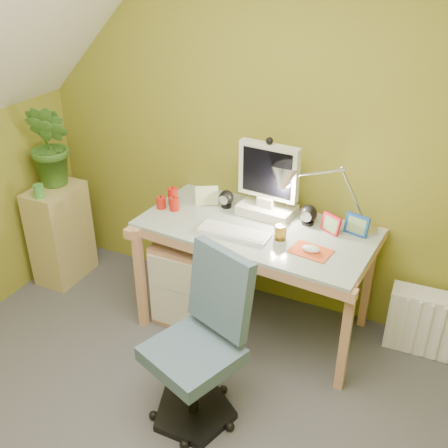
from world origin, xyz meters
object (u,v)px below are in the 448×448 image
at_px(desk_lamp, 343,183).
at_px(task_chair, 192,354).
at_px(desk, 254,278).
at_px(side_ledge, 61,233).
at_px(monitor, 269,174).
at_px(potted_plant, 51,146).
at_px(radiator, 422,321).

height_order(desk_lamp, task_chair, desk_lamp).
bearing_deg(desk, side_ledge, -172.94).
relative_size(desk, monitor, 2.55).
height_order(desk, monitor, monitor).
height_order(side_ledge, task_chair, task_chair).
bearing_deg(potted_plant, desk_lamp, 5.46).
distance_m(monitor, desk_lamp, 0.45).
bearing_deg(desk, desk_lamp, 26.70).
distance_m(potted_plant, radiator, 2.66).
xyz_separation_m(side_ledge, radiator, (2.52, 0.29, -0.16)).
bearing_deg(side_ledge, desk, 2.16).
relative_size(task_chair, radiator, 2.11).
height_order(desk_lamp, radiator, desk_lamp).
bearing_deg(potted_plant, monitor, 7.08).
bearing_deg(monitor, side_ledge, -165.82).
bearing_deg(desk, potted_plant, -174.85).
bearing_deg(desk_lamp, desk, -151.30).
xyz_separation_m(desk, monitor, (-0.00, 0.18, 0.64)).
bearing_deg(monitor, potted_plant, -167.69).
distance_m(desk, monitor, 0.67).
bearing_deg(desk, monitor, 94.89).
height_order(desk, task_chair, task_chair).
bearing_deg(desk_lamp, radiator, 11.93).
bearing_deg(radiator, desk_lamp, -177.00).
relative_size(desk, task_chair, 1.62).
xyz_separation_m(desk, task_chair, (-0.00, -0.83, 0.06)).
xyz_separation_m(desk_lamp, potted_plant, (-1.96, -0.19, -0.02)).
bearing_deg(potted_plant, desk, 0.26).
height_order(desk, desk_lamp, desk_lamp).
distance_m(desk, side_ledge, 1.51).
bearing_deg(task_chair, side_ledge, 173.72).
xyz_separation_m(monitor, radiator, (1.02, 0.05, -0.81)).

